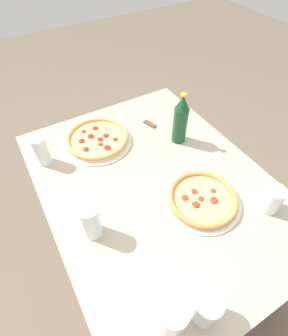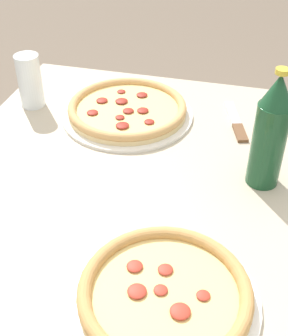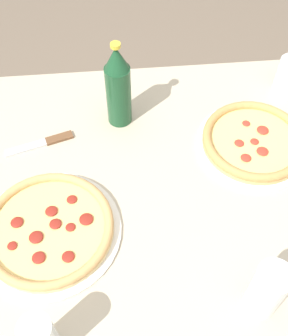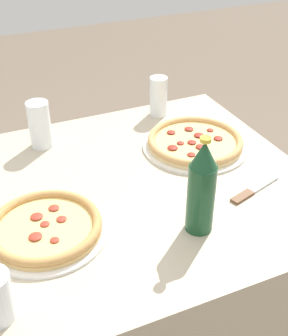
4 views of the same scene
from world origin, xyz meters
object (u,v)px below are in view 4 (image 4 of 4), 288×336
Objects in this scene: beer_bottle at (202,188)px; glass_red_wine at (158,97)px; pizza_veggie at (195,142)px; glass_orange_juice at (40,127)px; pizza_margherita at (45,228)px; knife at (253,190)px.

glass_red_wine is at bearing -106.39° from beer_bottle.
pizza_veggie is 0.26m from glass_red_wine.
beer_bottle is (0.19, 0.35, 0.10)m from pizza_veggie.
glass_red_wine reaches higher than pizza_veggie.
glass_orange_juice reaches higher than pizza_veggie.
knife is (-0.57, 0.06, -0.02)m from pizza_margherita.
pizza_veggie is 1.10× the size of pizza_margherita.
pizza_margherita is 2.17× the size of glass_red_wine.
glass_red_wine is 0.54m from knife.
glass_orange_juice is at bearing -45.65° from knife.
glass_red_wine is 0.54× the size of beer_bottle.
pizza_veggie is at bearing -158.13° from pizza_margherita.
pizza_margherita is 1.18× the size of beer_bottle.
pizza_margherita is at bearing -20.67° from beer_bottle.
beer_bottle is (-0.26, 0.56, 0.06)m from glass_orange_juice.
pizza_veggie is 2.21× the size of glass_orange_juice.
glass_orange_juice is 0.62m from beer_bottle.
knife is at bearing 174.02° from pizza_margherita.
pizza_margherita reaches higher than pizza_veggie.
glass_orange_juice reaches higher than glass_red_wine.
beer_bottle reaches higher than knife.
pizza_margherita is 0.39m from beer_bottle.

